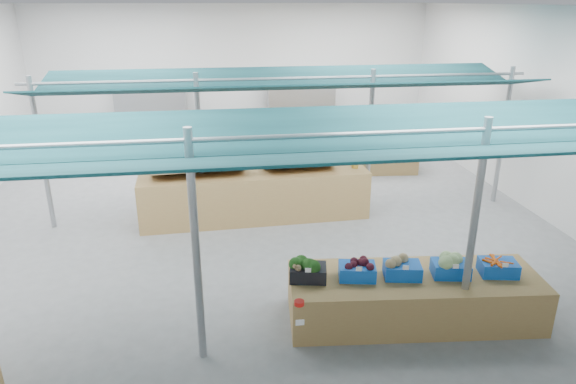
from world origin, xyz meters
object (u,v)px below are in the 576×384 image
object	(u,v)px
crate_stack	(488,297)
vendor_left	(196,162)
veg_counter	(413,297)
vendor_right	(277,158)
fruit_counter	(255,195)

from	to	relation	value
crate_stack	vendor_left	size ratio (longest dim) A/B	0.35
crate_stack	veg_counter	bearing A→B (deg)	172.66
veg_counter	crate_stack	xyz separation A→B (m)	(1.06, -0.14, -0.01)
vendor_left	vendor_right	world-z (taller)	same
vendor_left	crate_stack	bearing A→B (deg)	126.53
vendor_right	vendor_left	bearing A→B (deg)	-1.93
vendor_right	crate_stack	bearing A→B (deg)	112.30
fruit_counter	vendor_right	size ratio (longest dim) A/B	2.50
crate_stack	vendor_left	distance (m)	6.71
veg_counter	vendor_right	distance (m)	5.29
fruit_counter	crate_stack	xyz separation A→B (m)	(2.95, -4.13, -0.17)
veg_counter	fruit_counter	distance (m)	4.43
veg_counter	vendor_left	distance (m)	5.99
vendor_left	vendor_right	bearing A→B (deg)	178.07
crate_stack	vendor_right	size ratio (longest dim) A/B	0.35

